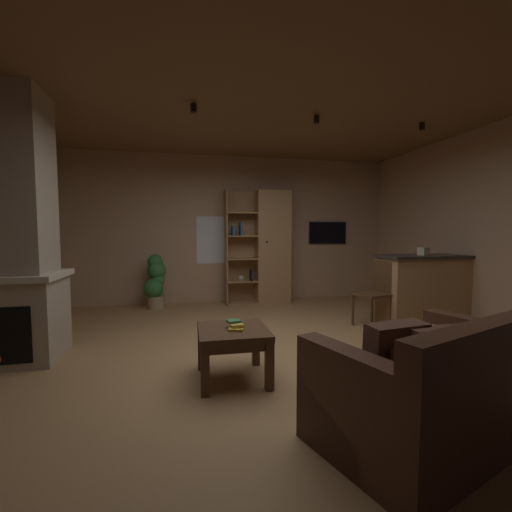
% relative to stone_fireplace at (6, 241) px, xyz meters
% --- Properties ---
extents(floor, '(6.26, 5.94, 0.02)m').
position_rel_stone_fireplace_xyz_m(floor, '(2.58, -0.41, -1.25)').
color(floor, '#A37A4C').
rests_on(floor, ground).
extents(wall_back, '(6.38, 0.06, 2.75)m').
position_rel_stone_fireplace_xyz_m(wall_back, '(2.58, 2.59, 0.13)').
color(wall_back, tan).
rests_on(wall_back, ground).
extents(wall_right, '(0.06, 5.94, 2.75)m').
position_rel_stone_fireplace_xyz_m(wall_right, '(5.74, -0.41, 0.13)').
color(wall_right, tan).
rests_on(wall_right, ground).
extents(ceiling, '(6.26, 5.94, 0.02)m').
position_rel_stone_fireplace_xyz_m(ceiling, '(2.58, -0.41, 1.52)').
color(ceiling, brown).
extents(window_pane_back, '(0.57, 0.01, 0.89)m').
position_rel_stone_fireplace_xyz_m(window_pane_back, '(2.27, 2.55, -0.07)').
color(window_pane_back, white).
extents(stone_fireplace, '(1.02, 0.78, 2.75)m').
position_rel_stone_fireplace_xyz_m(stone_fireplace, '(0.00, 0.00, 0.00)').
color(stone_fireplace, tan).
rests_on(stone_fireplace, ground).
extents(bookshelf_cabinet, '(1.20, 0.41, 2.09)m').
position_rel_stone_fireplace_xyz_m(bookshelf_cabinet, '(3.31, 2.31, -0.21)').
color(bookshelf_cabinet, '#A87F51').
rests_on(bookshelf_cabinet, ground).
extents(kitchen_bar_counter, '(1.53, 0.63, 1.00)m').
position_rel_stone_fireplace_xyz_m(kitchen_bar_counter, '(5.26, 0.39, -0.74)').
color(kitchen_bar_counter, '#A87F51').
rests_on(kitchen_bar_counter, ground).
extents(tissue_box, '(0.14, 0.14, 0.11)m').
position_rel_stone_fireplace_xyz_m(tissue_box, '(5.11, 0.36, -0.19)').
color(tissue_box, '#BFB299').
rests_on(tissue_box, kitchen_bar_counter).
extents(leather_couch, '(1.69, 1.30, 0.84)m').
position_rel_stone_fireplace_xyz_m(leather_couch, '(3.30, -2.06, -0.93)').
color(leather_couch, '#4C2D1E').
rests_on(leather_couch, ground).
extents(coffee_table, '(0.62, 0.64, 0.47)m').
position_rel_stone_fireplace_xyz_m(coffee_table, '(2.18, -0.91, -0.87)').
color(coffee_table, '#4C331E').
rests_on(coffee_table, ground).
extents(table_book_0, '(0.14, 0.12, 0.02)m').
position_rel_stone_fireplace_xyz_m(table_book_0, '(2.20, -0.99, -0.76)').
color(table_book_0, gold).
rests_on(table_book_0, coffee_table).
extents(table_book_1, '(0.11, 0.08, 0.03)m').
position_rel_stone_fireplace_xyz_m(table_book_1, '(2.21, -0.96, -0.74)').
color(table_book_1, gold).
rests_on(table_book_1, coffee_table).
extents(table_book_2, '(0.13, 0.13, 0.02)m').
position_rel_stone_fireplace_xyz_m(table_book_2, '(2.19, -0.89, -0.72)').
color(table_book_2, '#387247').
rests_on(table_book_2, coffee_table).
extents(dining_chair, '(0.50, 0.50, 0.92)m').
position_rel_stone_fireplace_xyz_m(dining_chair, '(4.40, 0.39, -0.71)').
color(dining_chair, '#4C331E').
rests_on(dining_chair, ground).
extents(potted_floor_plant, '(0.39, 0.40, 0.94)m').
position_rel_stone_fireplace_xyz_m(potted_floor_plant, '(1.26, 2.19, -0.76)').
color(potted_floor_plant, '#9E896B').
rests_on(potted_floor_plant, ground).
extents(wall_mounted_tv, '(0.77, 0.06, 0.44)m').
position_rel_stone_fireplace_xyz_m(wall_mounted_tv, '(4.59, 2.53, 0.07)').
color(wall_mounted_tv, black).
extents(track_light_spot_0, '(0.07, 0.07, 0.09)m').
position_rel_stone_fireplace_xyz_m(track_light_spot_0, '(0.36, -0.02, 1.44)').
color(track_light_spot_0, black).
extents(track_light_spot_1, '(0.07, 0.07, 0.09)m').
position_rel_stone_fireplace_xyz_m(track_light_spot_1, '(1.88, -0.01, 1.44)').
color(track_light_spot_1, black).
extents(track_light_spot_2, '(0.07, 0.07, 0.09)m').
position_rel_stone_fireplace_xyz_m(track_light_spot_2, '(3.34, 0.06, 1.44)').
color(track_light_spot_2, black).
extents(track_light_spot_3, '(0.07, 0.07, 0.09)m').
position_rel_stone_fireplace_xyz_m(track_light_spot_3, '(4.77, 0.04, 1.44)').
color(track_light_spot_3, black).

